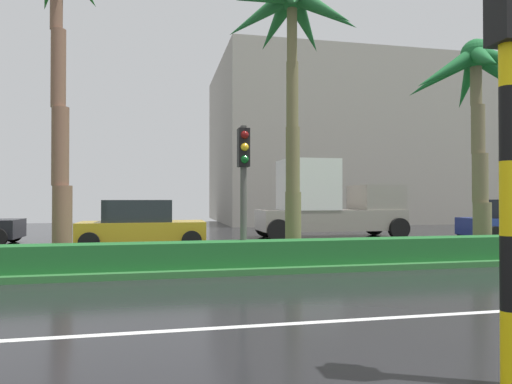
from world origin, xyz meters
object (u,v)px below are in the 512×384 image
(traffic_signal_median_right, at_px, (244,169))
(palm_tree_mid_right, at_px, (476,87))
(box_truck_lead, at_px, (328,203))
(car_in_traffic_third, at_px, (141,225))
(traffic_signal_foreground, at_px, (506,79))
(palm_tree_centre_right, at_px, (292,31))

(traffic_signal_median_right, bearing_deg, palm_tree_mid_right, 8.91)
(traffic_signal_median_right, xyz_separation_m, box_truck_lead, (5.30, 8.01, -0.98))
(palm_tree_mid_right, xyz_separation_m, car_in_traffic_third, (-10.22, 4.12, -4.39))
(traffic_signal_foreground, bearing_deg, car_in_traffic_third, -72.69)
(palm_tree_centre_right, xyz_separation_m, traffic_signal_median_right, (-1.55, -0.96, -3.91))
(traffic_signal_median_right, height_order, traffic_signal_foreground, traffic_signal_foreground)
(traffic_signal_foreground, distance_m, car_in_traffic_third, 13.42)
(palm_tree_centre_right, distance_m, car_in_traffic_third, 8.26)
(box_truck_lead, bearing_deg, traffic_signal_foreground, -104.76)
(palm_tree_mid_right, distance_m, traffic_signal_median_right, 8.08)
(palm_tree_centre_right, bearing_deg, palm_tree_mid_right, 2.13)
(traffic_signal_foreground, relative_size, car_in_traffic_third, 1.01)
(palm_tree_centre_right, xyz_separation_m, car_in_traffic_third, (-4.24, 4.34, -5.61))
(traffic_signal_median_right, distance_m, car_in_traffic_third, 6.18)
(box_truck_lead, bearing_deg, traffic_signal_median_right, -123.51)
(car_in_traffic_third, bearing_deg, traffic_signal_median_right, -63.08)
(traffic_signal_foreground, distance_m, box_truck_lead, 15.95)
(box_truck_lead, bearing_deg, car_in_traffic_third, -161.27)
(palm_tree_centre_right, height_order, palm_tree_mid_right, palm_tree_centre_right)
(palm_tree_mid_right, xyz_separation_m, traffic_signal_foreground, (-6.28, -8.54, -2.25))
(car_in_traffic_third, height_order, box_truck_lead, box_truck_lead)
(traffic_signal_median_right, relative_size, box_truck_lead, 0.54)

